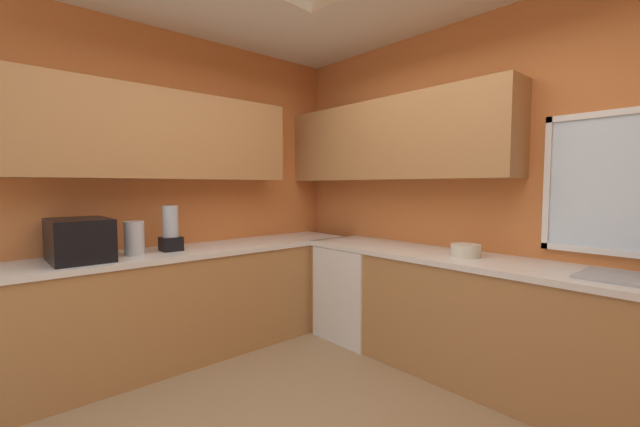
# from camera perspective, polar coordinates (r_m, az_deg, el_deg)

# --- Properties ---
(room_shell) EXTENTS (3.99, 3.59, 2.77)m
(room_shell) POSITION_cam_1_polar(r_m,az_deg,el_deg) (2.59, 2.21, 13.02)
(room_shell) COLOR #D17238
(room_shell) RESTS_ON ground_plane
(counter_run_left) EXTENTS (0.65, 3.20, 0.88)m
(counter_run_left) POSITION_cam_1_polar(r_m,az_deg,el_deg) (3.50, -19.18, -12.05)
(counter_run_left) COLOR #AD7542
(counter_run_left) RESTS_ON ground_plane
(counter_run_back) EXTENTS (3.08, 0.65, 0.88)m
(counter_run_back) POSITION_cam_1_polar(r_m,az_deg,el_deg) (3.13, 22.49, -14.03)
(counter_run_back) COLOR #AD7542
(counter_run_back) RESTS_ON ground_plane
(dishwasher) EXTENTS (0.60, 0.60, 0.84)m
(dishwasher) POSITION_cam_1_polar(r_m,az_deg,el_deg) (3.76, 5.57, -11.11)
(dishwasher) COLOR white
(dishwasher) RESTS_ON ground_plane
(microwave) EXTENTS (0.48, 0.36, 0.29)m
(microwave) POSITION_cam_1_polar(r_m,az_deg,el_deg) (3.19, -31.32, -3.24)
(microwave) COLOR black
(microwave) RESTS_ON counter_run_left
(kettle) EXTENTS (0.14, 0.14, 0.25)m
(kettle) POSITION_cam_1_polar(r_m,az_deg,el_deg) (3.25, -25.15, -3.23)
(kettle) COLOR #B7B7BC
(kettle) RESTS_ON counter_run_left
(bowl) EXTENTS (0.21, 0.21, 0.09)m
(bowl) POSITION_cam_1_polar(r_m,az_deg,el_deg) (3.09, 20.22, -5.00)
(bowl) COLOR beige
(bowl) RESTS_ON counter_run_back
(blender_appliance) EXTENTS (0.15, 0.15, 0.36)m
(blender_appliance) POSITION_cam_1_polar(r_m,az_deg,el_deg) (3.36, -20.69, -2.30)
(blender_appliance) COLOR black
(blender_appliance) RESTS_ON counter_run_left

